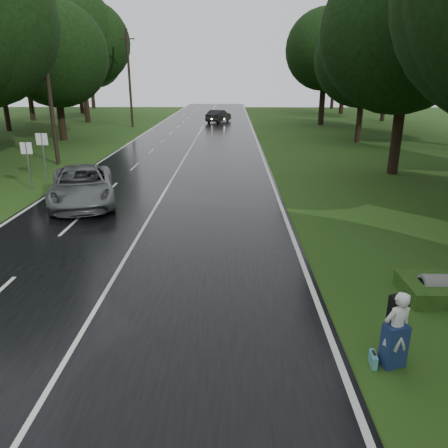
{
  "coord_description": "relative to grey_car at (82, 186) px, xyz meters",
  "views": [
    {
      "loc": [
        3.51,
        -8.26,
        5.73
      ],
      "look_at": [
        3.26,
        5.19,
        1.1
      ],
      "focal_mm": 34.39,
      "sensor_mm": 36.0,
      "label": 1
    }
  ],
  "objects": [
    {
      "name": "road_sign_b",
      "position": [
        -3.66,
        4.65,
        -0.89
      ],
      "size": [
        0.66,
        0.1,
        2.74
      ],
      "primitive_type": null,
      "color": "white",
      "rests_on": "ground"
    },
    {
      "name": "ground",
      "position": [
        3.54,
        -11.2,
        -0.89
      ],
      "size": [
        160.0,
        160.0,
        0.0
      ],
      "primitive_type": "plane",
      "color": "#254715",
      "rests_on": "ground"
    },
    {
      "name": "road_sign_a",
      "position": [
        -3.66,
        2.67,
        -0.89
      ],
      "size": [
        0.6,
        0.1,
        2.51
      ],
      "primitive_type": null,
      "color": "white",
      "rests_on": "ground"
    },
    {
      "name": "utility_pole_far",
      "position": [
        -4.96,
        33.0,
        -0.89
      ],
      "size": [
        1.8,
        0.28,
        10.88
      ],
      "primitive_type": null,
      "color": "black",
      "rests_on": "ground"
    },
    {
      "name": "culvert",
      "position": [
        12.88,
        -8.85,
        -0.89
      ],
      "size": [
        1.31,
        0.65,
        0.65
      ],
      "primitive_type": "cylinder",
      "rotation": [
        0.0,
        1.57,
        0.0
      ],
      "color": "slate",
      "rests_on": "ground"
    },
    {
      "name": "utility_pole_mid",
      "position": [
        -4.96,
        9.68,
        -0.89
      ],
      "size": [
        1.8,
        0.28,
        9.01
      ],
      "primitive_type": null,
      "color": "black",
      "rests_on": "ground"
    },
    {
      "name": "grey_car",
      "position": [
        0.0,
        0.0,
        0.0
      ],
      "size": [
        4.52,
        6.69,
        1.7
      ],
      "primitive_type": "imported",
      "rotation": [
        0.0,
        0.0,
        0.3
      ],
      "color": "#555A5B",
      "rests_on": "road"
    },
    {
      "name": "tree_right_f",
      "position": [
        18.18,
        35.91,
        -0.89
      ],
      "size": [
        10.03,
        10.03,
        15.67
      ],
      "primitive_type": null,
      "color": "black",
      "rests_on": "ground"
    },
    {
      "name": "tree_left_f",
      "position": [
        -12.08,
        38.33,
        -0.89
      ],
      "size": [
        11.47,
        11.47,
        17.93
      ],
      "primitive_type": null,
      "color": "black",
      "rests_on": "ground"
    },
    {
      "name": "tree_right_d",
      "position": [
        17.06,
        7.12,
        -0.89
      ],
      "size": [
        9.09,
        9.09,
        14.21
      ],
      "primitive_type": null,
      "color": "black",
      "rests_on": "ground"
    },
    {
      "name": "tree_right_e",
      "position": [
        18.63,
        20.77,
        -0.89
      ],
      "size": [
        7.88,
        7.88,
        12.31
      ],
      "primitive_type": null,
      "color": "black",
      "rests_on": "ground"
    },
    {
      "name": "suitcase",
      "position": [
        10.02,
        -11.86,
        -0.75
      ],
      "size": [
        0.15,
        0.4,
        0.28
      ],
      "primitive_type": "cube",
      "rotation": [
        0.0,
        0.0,
        6.19
      ],
      "color": "teal",
      "rests_on": "ground"
    },
    {
      "name": "hitchhiker",
      "position": [
        10.43,
        -11.83,
        -0.1
      ],
      "size": [
        0.72,
        0.68,
        1.7
      ],
      "color": "silver",
      "rests_on": "ground"
    },
    {
      "name": "tree_left_e",
      "position": [
        -9.03,
        21.57,
        -0.89
      ],
      "size": [
        8.07,
        8.07,
        12.61
      ],
      "primitive_type": null,
      "color": "black",
      "rests_on": "ground"
    },
    {
      "name": "lane_center",
      "position": [
        3.54,
        8.8,
        -0.85
      ],
      "size": [
        0.12,
        140.0,
        0.01
      ],
      "primitive_type": "cube",
      "color": "silver",
      "rests_on": "road"
    },
    {
      "name": "road",
      "position": [
        3.54,
        8.8,
        -0.87
      ],
      "size": [
        12.0,
        140.0,
        0.04
      ],
      "primitive_type": "cube",
      "color": "black",
      "rests_on": "ground"
    },
    {
      "name": "far_car",
      "position": [
        5.24,
        38.61,
        -0.06
      ],
      "size": [
        3.34,
        5.08,
        1.58
      ],
      "primitive_type": "imported",
      "rotation": [
        0.0,
        0.0,
        2.76
      ],
      "color": "black",
      "rests_on": "road"
    }
  ]
}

